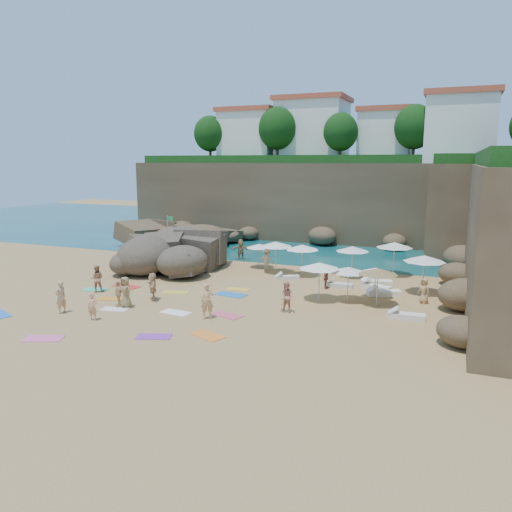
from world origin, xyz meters
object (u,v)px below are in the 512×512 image
at_px(parasol_0, 259,246).
at_px(person_stand_3, 326,278).
at_px(parasol_2, 352,249).
at_px(person_stand_1, 97,279).
at_px(parasol_1, 302,247).
at_px(lounger_0, 287,278).
at_px(person_stand_2, 267,260).
at_px(person_stand_5, 241,249).
at_px(person_stand_6, 61,297).
at_px(person_stand_0, 92,307).
at_px(person_stand_4, 424,291).
at_px(rock_outcrop, 163,269).
at_px(flag_pole, 169,229).

height_order(parasol_0, person_stand_3, parasol_0).
height_order(parasol_2, person_stand_1, parasol_2).
distance_m(parasol_1, person_stand_3, 4.14).
distance_m(lounger_0, person_stand_2, 3.36).
height_order(person_stand_5, person_stand_6, person_stand_6).
height_order(person_stand_0, person_stand_2, person_stand_2).
height_order(parasol_2, person_stand_4, parasol_2).
bearing_deg(person_stand_5, person_stand_6, -112.45).
xyz_separation_m(lounger_0, person_stand_6, (-9.01, -12.14, 0.78)).
xyz_separation_m(rock_outcrop, person_stand_1, (-0.28, -7.29, 0.87)).
distance_m(person_stand_3, person_stand_4, 6.27).
relative_size(person_stand_0, person_stand_1, 0.85).
distance_m(rock_outcrop, person_stand_5, 7.14).
bearing_deg(person_stand_5, parasol_0, -56.20).
xyz_separation_m(flag_pole, person_stand_4, (22.44, -8.33, -1.45)).
distance_m(person_stand_1, person_stand_4, 20.16).
distance_m(parasol_0, parasol_1, 4.18).
height_order(rock_outcrop, person_stand_4, rock_outcrop).
relative_size(rock_outcrop, person_stand_5, 4.96).
relative_size(person_stand_1, person_stand_2, 1.04).
height_order(parasol_2, person_stand_6, parasol_2).
distance_m(parasol_1, person_stand_2, 3.37).
bearing_deg(lounger_0, parasol_0, 109.40).
distance_m(lounger_0, person_stand_1, 12.82).
distance_m(parasol_0, parasol_2, 7.38).
height_order(flag_pole, parasol_0, flag_pole).
height_order(parasol_0, parasol_2, parasol_2).
relative_size(parasol_2, person_stand_0, 1.61).
bearing_deg(flag_pole, parasol_0, -15.84).
height_order(parasol_0, person_stand_5, parasol_0).
relative_size(flag_pole, person_stand_3, 2.36).
distance_m(lounger_0, person_stand_4, 9.71).
bearing_deg(person_stand_3, person_stand_4, -102.46).
bearing_deg(flag_pole, person_stand_2, -17.74).
xyz_separation_m(rock_outcrop, person_stand_0, (3.34, -12.07, 0.74)).
bearing_deg(parasol_0, person_stand_0, -101.98).
bearing_deg(lounger_0, person_stand_1, -172.02).
bearing_deg(person_stand_1, parasol_0, -154.11).
height_order(flag_pole, person_stand_1, flag_pole).
xyz_separation_m(parasol_1, person_stand_3, (2.53, -2.97, -1.37)).
height_order(parasol_1, lounger_0, parasol_1).
relative_size(lounger_0, person_stand_0, 1.15).
height_order(rock_outcrop, parasol_2, parasol_2).
xyz_separation_m(parasol_2, person_stand_6, (-13.08, -14.59, -1.14)).
distance_m(parasol_2, lounger_0, 5.12).
xyz_separation_m(person_stand_3, person_stand_6, (-12.18, -10.65, 0.18)).
bearing_deg(parasol_0, lounger_0, -41.31).
distance_m(person_stand_5, person_stand_6, 17.84).
bearing_deg(flag_pole, person_stand_4, -20.36).
bearing_deg(rock_outcrop, person_stand_3, -4.54).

